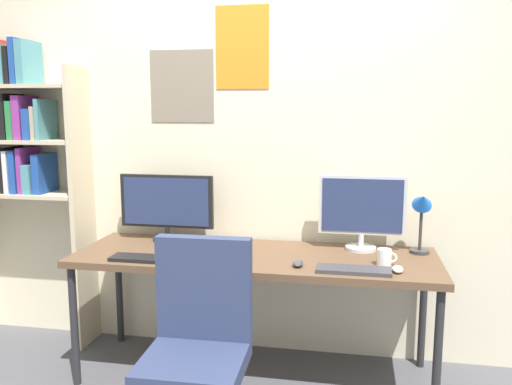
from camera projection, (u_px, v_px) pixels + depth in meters
wall_back at (267, 150)px, 3.31m from camera, size 4.46×0.11×2.60m
desk at (254, 263)px, 3.00m from camera, size 2.06×0.68×0.74m
bookshelf at (15, 147)px, 3.42m from camera, size 0.83×0.28×2.01m
office_chair at (198, 372)px, 2.33m from camera, size 0.52×0.52×0.99m
monitor_left at (167, 205)px, 3.27m from camera, size 0.60×0.18×0.42m
monitor_right at (362, 210)px, 3.05m from camera, size 0.50×0.18×0.44m
desk_lamp at (422, 211)px, 2.95m from camera, size 0.11×0.16×0.38m
keyboard_left at (147, 259)px, 2.87m from camera, size 0.40×0.13×0.02m
keyboard_right at (354, 270)px, 2.67m from camera, size 0.37×0.13×0.02m
mouse_left_side at (398, 269)px, 2.66m from camera, size 0.06×0.10×0.03m
mouse_right_side at (298, 263)px, 2.76m from camera, size 0.06×0.10×0.03m
laptop_closed at (221, 257)px, 2.89m from camera, size 0.36×0.28×0.02m
coffee_mug at (385, 257)px, 2.77m from camera, size 0.11×0.08×0.09m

